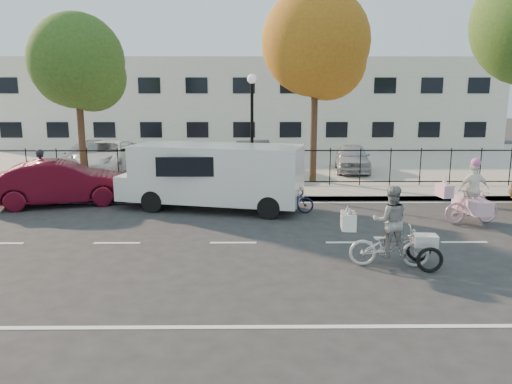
{
  "coord_description": "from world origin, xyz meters",
  "views": [
    {
      "loc": [
        0.48,
        -12.36,
        3.85
      ],
      "look_at": [
        0.6,
        1.2,
        1.1
      ],
      "focal_mm": 35.0,
      "sensor_mm": 36.0,
      "label": 1
    }
  ],
  "objects_px": {
    "lamppost": "(252,111)",
    "white_van": "(214,174)",
    "lot_car_c": "(253,157)",
    "lot_car_d": "(352,158)",
    "lot_car_b": "(108,156)",
    "unicorn_bike": "(471,200)",
    "lot_car_a": "(88,157)",
    "bull_bike": "(289,194)",
    "red_sedan": "(62,183)",
    "zebra_trike": "(390,235)",
    "pedestrian": "(41,172)"
  },
  "relations": [
    {
      "from": "lot_car_b",
      "to": "lot_car_d",
      "type": "height_order",
      "value": "lot_car_b"
    },
    {
      "from": "lot_car_a",
      "to": "lot_car_b",
      "type": "relative_size",
      "value": 0.9
    },
    {
      "from": "unicorn_bike",
      "to": "lot_car_c",
      "type": "distance_m",
      "value": 10.6
    },
    {
      "from": "unicorn_bike",
      "to": "zebra_trike",
      "type": "bearing_deg",
      "value": 128.94
    },
    {
      "from": "pedestrian",
      "to": "lot_car_c",
      "type": "height_order",
      "value": "pedestrian"
    },
    {
      "from": "zebra_trike",
      "to": "lamppost",
      "type": "bearing_deg",
      "value": 25.27
    },
    {
      "from": "lamppost",
      "to": "bull_bike",
      "type": "distance_m",
      "value": 4.52
    },
    {
      "from": "white_van",
      "to": "pedestrian",
      "type": "bearing_deg",
      "value": 179.41
    },
    {
      "from": "lamppost",
      "to": "zebra_trike",
      "type": "height_order",
      "value": "lamppost"
    },
    {
      "from": "white_van",
      "to": "lot_car_c",
      "type": "xyz_separation_m",
      "value": [
        1.28,
        6.52,
        -0.29
      ]
    },
    {
      "from": "unicorn_bike",
      "to": "bull_bike",
      "type": "xyz_separation_m",
      "value": [
        -5.27,
        1.32,
        -0.09
      ]
    },
    {
      "from": "unicorn_bike",
      "to": "lot_car_c",
      "type": "relative_size",
      "value": 0.44
    },
    {
      "from": "lamppost",
      "to": "zebra_trike",
      "type": "relative_size",
      "value": 2.01
    },
    {
      "from": "zebra_trike",
      "to": "pedestrian",
      "type": "relative_size",
      "value": 1.29
    },
    {
      "from": "lamppost",
      "to": "unicorn_bike",
      "type": "bearing_deg",
      "value": -37.37
    },
    {
      "from": "lamppost",
      "to": "lot_car_a",
      "type": "height_order",
      "value": "lamppost"
    },
    {
      "from": "zebra_trike",
      "to": "pedestrian",
      "type": "bearing_deg",
      "value": 61.67
    },
    {
      "from": "lamppost",
      "to": "white_van",
      "type": "xyz_separation_m",
      "value": [
        -1.25,
        -3.0,
        -1.94
      ]
    },
    {
      "from": "pedestrian",
      "to": "red_sedan",
      "type": "bearing_deg",
      "value": 136.46
    },
    {
      "from": "unicorn_bike",
      "to": "lot_car_b",
      "type": "height_order",
      "value": "unicorn_bike"
    },
    {
      "from": "bull_bike",
      "to": "red_sedan",
      "type": "bearing_deg",
      "value": 81.89
    },
    {
      "from": "lamppost",
      "to": "bull_bike",
      "type": "relative_size",
      "value": 2.53
    },
    {
      "from": "pedestrian",
      "to": "lot_car_b",
      "type": "distance_m",
      "value": 5.64
    },
    {
      "from": "unicorn_bike",
      "to": "pedestrian",
      "type": "height_order",
      "value": "unicorn_bike"
    },
    {
      "from": "lot_car_c",
      "to": "lot_car_d",
      "type": "bearing_deg",
      "value": 2.59
    },
    {
      "from": "lot_car_b",
      "to": "lot_car_d",
      "type": "xyz_separation_m",
      "value": [
        11.45,
        -0.22,
        -0.06
      ]
    },
    {
      "from": "unicorn_bike",
      "to": "bull_bike",
      "type": "distance_m",
      "value": 5.43
    },
    {
      "from": "zebra_trike",
      "to": "red_sedan",
      "type": "relative_size",
      "value": 0.46
    },
    {
      "from": "bull_bike",
      "to": "pedestrian",
      "type": "height_order",
      "value": "pedestrian"
    },
    {
      "from": "white_van",
      "to": "lot_car_a",
      "type": "bearing_deg",
      "value": 146.29
    },
    {
      "from": "white_van",
      "to": "lot_car_b",
      "type": "relative_size",
      "value": 1.25
    },
    {
      "from": "zebra_trike",
      "to": "red_sedan",
      "type": "distance_m",
      "value": 11.45
    },
    {
      "from": "zebra_trike",
      "to": "white_van",
      "type": "distance_m",
      "value": 7.04
    },
    {
      "from": "red_sedan",
      "to": "lot_car_c",
      "type": "bearing_deg",
      "value": -64.74
    },
    {
      "from": "white_van",
      "to": "red_sedan",
      "type": "distance_m",
      "value": 5.35
    },
    {
      "from": "lamppost",
      "to": "lot_car_c",
      "type": "relative_size",
      "value": 0.97
    },
    {
      "from": "lot_car_b",
      "to": "red_sedan",
      "type": "bearing_deg",
      "value": -80.38
    },
    {
      "from": "lamppost",
      "to": "bull_bike",
      "type": "xyz_separation_m",
      "value": [
        1.18,
        -3.6,
        -2.48
      ]
    },
    {
      "from": "lamppost",
      "to": "pedestrian",
      "type": "distance_m",
      "value": 8.0
    },
    {
      "from": "lot_car_b",
      "to": "lot_car_c",
      "type": "bearing_deg",
      "value": 2.13
    },
    {
      "from": "unicorn_bike",
      "to": "lot_car_d",
      "type": "xyz_separation_m",
      "value": [
        -1.75,
        8.89,
        0.07
      ]
    },
    {
      "from": "unicorn_bike",
      "to": "lot_car_c",
      "type": "height_order",
      "value": "unicorn_bike"
    },
    {
      "from": "zebra_trike",
      "to": "red_sedan",
      "type": "xyz_separation_m",
      "value": [
        -9.59,
        6.25,
        0.06
      ]
    },
    {
      "from": "red_sedan",
      "to": "pedestrian",
      "type": "relative_size",
      "value": 2.78
    },
    {
      "from": "lot_car_c",
      "to": "lot_car_d",
      "type": "distance_m",
      "value": 4.69
    },
    {
      "from": "bull_bike",
      "to": "red_sedan",
      "type": "relative_size",
      "value": 0.37
    },
    {
      "from": "zebra_trike",
      "to": "lot_car_b",
      "type": "distance_m",
      "value": 16.08
    },
    {
      "from": "lot_car_d",
      "to": "lot_car_c",
      "type": "bearing_deg",
      "value": -167.2
    },
    {
      "from": "lamppost",
      "to": "lot_car_c",
      "type": "bearing_deg",
      "value": 89.52
    },
    {
      "from": "red_sedan",
      "to": "lot_car_c",
      "type": "xyz_separation_m",
      "value": [
        6.57,
        5.82,
        0.12
      ]
    }
  ]
}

